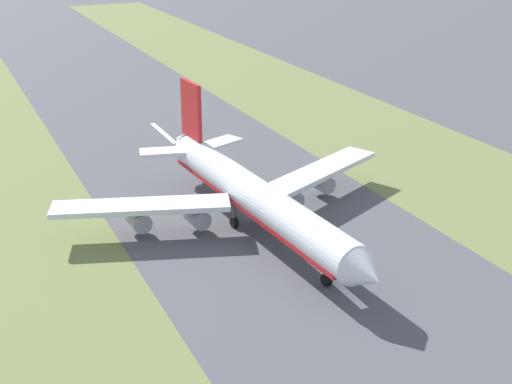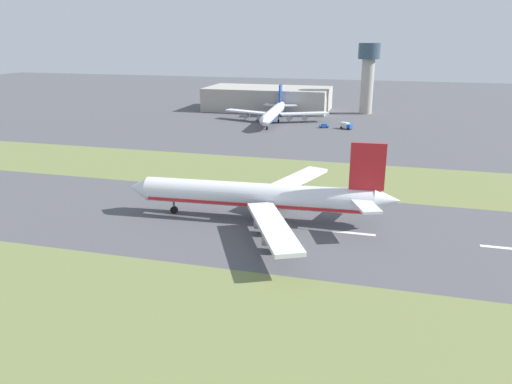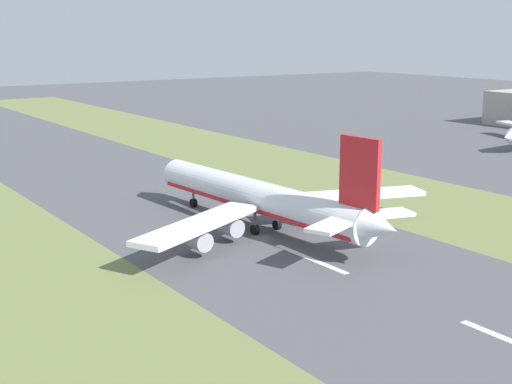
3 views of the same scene
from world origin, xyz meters
The scene contains 6 objects.
ground_plane centered at (0.00, 0.00, 0.00)m, with size 800.00×800.00×0.00m, color #4C4C51.
grass_median_west centered at (-45.00, 0.00, 0.00)m, with size 40.00×600.00×0.01m, color olive.
centreline_dash_near centered at (0.00, -54.59, 0.01)m, with size 1.20×18.00×0.01m, color silver.
centreline_dash_mid centered at (0.00, -14.59, 0.01)m, with size 1.20×18.00×0.01m, color silver.
centreline_dash_far centered at (0.00, 25.41, 0.01)m, with size 1.20×18.00×0.01m, color silver.
airplane_main_jet centered at (3.10, 3.51, 6.02)m, with size 64.00×67.21×20.20m.
Camera 1 is at (48.63, 104.44, 50.88)m, focal length 50.00 mm.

